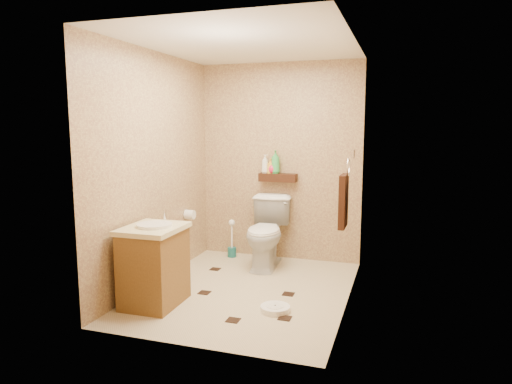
% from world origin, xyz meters
% --- Properties ---
extents(ground, '(2.50, 2.50, 0.00)m').
position_xyz_m(ground, '(0.00, 0.00, 0.00)').
color(ground, beige).
rests_on(ground, ground).
extents(wall_back, '(2.00, 0.04, 2.40)m').
position_xyz_m(wall_back, '(0.00, 1.25, 1.20)').
color(wall_back, tan).
rests_on(wall_back, ground).
extents(wall_front, '(2.00, 0.04, 2.40)m').
position_xyz_m(wall_front, '(0.00, -1.25, 1.20)').
color(wall_front, tan).
rests_on(wall_front, ground).
extents(wall_left, '(0.04, 2.50, 2.40)m').
position_xyz_m(wall_left, '(-1.00, 0.00, 1.20)').
color(wall_left, tan).
rests_on(wall_left, ground).
extents(wall_right, '(0.04, 2.50, 2.40)m').
position_xyz_m(wall_right, '(1.00, 0.00, 1.20)').
color(wall_right, tan).
rests_on(wall_right, ground).
extents(ceiling, '(2.00, 2.50, 0.02)m').
position_xyz_m(ceiling, '(0.00, 0.00, 2.40)').
color(ceiling, silver).
rests_on(ceiling, wall_back).
extents(wall_shelf, '(0.46, 0.14, 0.10)m').
position_xyz_m(wall_shelf, '(0.00, 1.17, 1.02)').
color(wall_shelf, '#36170E').
rests_on(wall_shelf, wall_back).
extents(floor_accents, '(1.21, 1.45, 0.01)m').
position_xyz_m(floor_accents, '(0.02, -0.05, 0.00)').
color(floor_accents, black).
rests_on(floor_accents, ground).
extents(toilet, '(0.52, 0.83, 0.82)m').
position_xyz_m(toilet, '(-0.04, 0.83, 0.41)').
color(toilet, white).
rests_on(toilet, ground).
extents(vanity, '(0.51, 0.61, 0.85)m').
position_xyz_m(vanity, '(-0.70, -0.59, 0.38)').
color(vanity, brown).
rests_on(vanity, ground).
extents(bathroom_scale, '(0.30, 0.30, 0.05)m').
position_xyz_m(bathroom_scale, '(0.41, -0.42, 0.03)').
color(bathroom_scale, white).
rests_on(bathroom_scale, ground).
extents(toilet_brush, '(0.11, 0.11, 0.48)m').
position_xyz_m(toilet_brush, '(-0.57, 1.07, 0.17)').
color(toilet_brush, '#185F60').
rests_on(toilet_brush, ground).
extents(towel_ring, '(0.12, 0.30, 0.76)m').
position_xyz_m(towel_ring, '(0.91, 0.25, 0.95)').
color(towel_ring, silver).
rests_on(towel_ring, wall_right).
extents(toilet_paper, '(0.12, 0.11, 0.12)m').
position_xyz_m(toilet_paper, '(-0.94, 0.65, 0.60)').
color(toilet_paper, white).
rests_on(toilet_paper, wall_left).
extents(bottle_a, '(0.10, 0.10, 0.23)m').
position_xyz_m(bottle_a, '(-0.16, 1.17, 1.18)').
color(bottle_a, silver).
rests_on(bottle_a, wall_shelf).
extents(bottle_b, '(0.11, 0.12, 0.18)m').
position_xyz_m(bottle_b, '(-0.10, 1.17, 1.16)').
color(bottle_b, gold).
rests_on(bottle_b, wall_shelf).
extents(bottle_c, '(0.16, 0.16, 0.16)m').
position_xyz_m(bottle_c, '(-0.07, 1.17, 1.15)').
color(bottle_c, '#E91B45').
rests_on(bottle_c, wall_shelf).
extents(bottle_d, '(0.13, 0.13, 0.28)m').
position_xyz_m(bottle_d, '(-0.03, 1.17, 1.21)').
color(bottle_d, green).
rests_on(bottle_d, wall_shelf).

